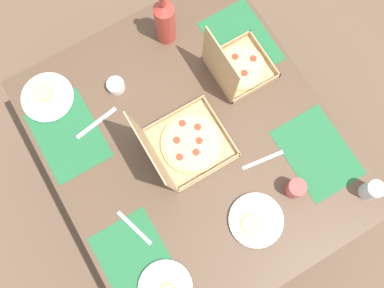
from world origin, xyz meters
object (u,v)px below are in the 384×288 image
object	(u,v)px
plate_far_left	(47,97)
condiment_bowl	(116,86)
pizza_box_corner_left	(183,145)
plate_far_right	(255,221)
cup_clear_left	(295,188)
pizza_box_edge_far	(236,67)
cup_dark	(371,190)
soda_bottle	(165,21)

from	to	relation	value
plate_far_left	condiment_bowl	world-z (taller)	condiment_bowl
pizza_box_corner_left	condiment_bowl	world-z (taller)	pizza_box_corner_left
plate_far_right	cup_clear_left	world-z (taller)	cup_clear_left
pizza_box_corner_left	cup_clear_left	world-z (taller)	pizza_box_corner_left
pizza_box_edge_far	plate_far_left	distance (m)	0.84
pizza_box_edge_far	pizza_box_corner_left	distance (m)	0.42
cup_dark	cup_clear_left	world-z (taller)	cup_dark
pizza_box_corner_left	soda_bottle	distance (m)	0.54
plate_far_left	soda_bottle	world-z (taller)	soda_bottle
soda_bottle	cup_dark	bearing A→B (deg)	-161.05
pizza_box_edge_far	cup_clear_left	size ratio (longest dim) A/B	3.08
pizza_box_edge_far	cup_clear_left	xyz separation A→B (m)	(-0.58, 0.08, 0.00)
plate_far_right	cup_clear_left	xyz separation A→B (m)	(0.03, -0.20, 0.04)
plate_far_left	cup_dark	world-z (taller)	cup_dark
soda_bottle	condiment_bowl	world-z (taller)	soda_bottle
plate_far_right	cup_clear_left	distance (m)	0.21
soda_bottle	cup_clear_left	distance (m)	0.90
pizza_box_corner_left	cup_clear_left	size ratio (longest dim) A/B	3.69
pizza_box_corner_left	soda_bottle	size ratio (longest dim) A/B	1.07
plate_far_right	plate_far_left	world-z (taller)	same
pizza_box_corner_left	plate_far_left	xyz separation A→B (m)	(0.50, 0.40, -0.04)
pizza_box_edge_far	pizza_box_corner_left	size ratio (longest dim) A/B	0.84
pizza_box_edge_far	cup_clear_left	bearing A→B (deg)	172.33
soda_bottle	condiment_bowl	bearing A→B (deg)	108.66
plate_far_left	cup_clear_left	world-z (taller)	cup_clear_left
plate_far_left	pizza_box_edge_far	bearing A→B (deg)	-112.06
pizza_box_edge_far	pizza_box_corner_left	bearing A→B (deg)	116.06
plate_far_right	plate_far_left	xyz separation A→B (m)	(0.92, 0.50, 0.00)
pizza_box_edge_far	plate_far_right	xyz separation A→B (m)	(-0.60, 0.28, -0.04)
pizza_box_corner_left	condiment_bowl	size ratio (longest dim) A/B	4.47
plate_far_right	condiment_bowl	bearing A→B (deg)	14.88
pizza_box_corner_left	plate_far_right	xyz separation A→B (m)	(-0.42, -0.10, -0.04)
pizza_box_edge_far	condiment_bowl	xyz separation A→B (m)	(0.20, 0.50, -0.02)
soda_bottle	condiment_bowl	xyz separation A→B (m)	(-0.11, 0.32, -0.11)
condiment_bowl	cup_clear_left	bearing A→B (deg)	-151.81
plate_far_right	soda_bottle	world-z (taller)	soda_bottle
soda_bottle	condiment_bowl	distance (m)	0.35
cup_clear_left	plate_far_right	bearing A→B (deg)	97.55
pizza_box_corner_left	condiment_bowl	xyz separation A→B (m)	(0.39, 0.11, -0.03)
pizza_box_corner_left	condiment_bowl	distance (m)	0.41
pizza_box_edge_far	cup_dark	distance (m)	0.76
condiment_bowl	pizza_box_edge_far	bearing A→B (deg)	-112.34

